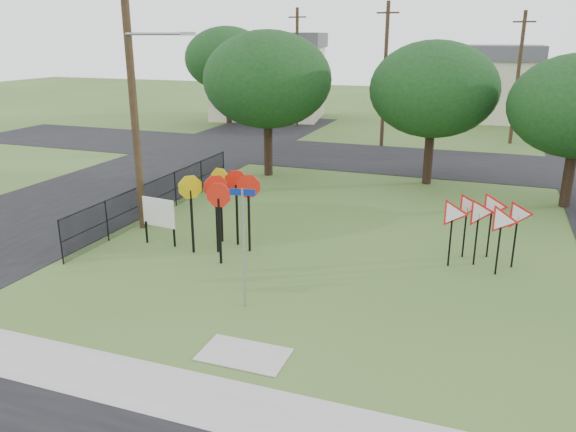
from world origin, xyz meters
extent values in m
plane|color=#385B22|center=(0.00, 0.00, 0.00)|extent=(140.00, 140.00, 0.00)
cube|color=#9A9A92|center=(0.00, -4.20, 0.01)|extent=(30.00, 1.60, 0.02)
cube|color=black|center=(-12.00, 10.00, 0.01)|extent=(8.00, 50.00, 0.02)
cube|color=black|center=(0.00, 20.00, 0.01)|extent=(60.00, 8.00, 0.02)
cube|color=#9A9A92|center=(0.00, -2.40, 0.01)|extent=(2.00, 1.20, 0.02)
cylinder|color=#919499|center=(-0.98, -0.16, 1.63)|extent=(0.07, 0.07, 3.26)
cube|color=navy|center=(-0.98, -0.16, 3.17)|extent=(0.67, 0.13, 0.17)
cube|color=black|center=(-3.47, 3.17, 1.08)|extent=(0.06, 0.06, 2.15)
cube|color=black|center=(-2.50, 3.60, 1.08)|extent=(0.06, 0.06, 2.15)
cube|color=black|center=(-2.93, 2.31, 1.08)|extent=(0.06, 0.06, 2.15)
cube|color=black|center=(-4.22, 2.85, 1.08)|extent=(0.06, 0.06, 2.15)
cube|color=black|center=(-3.79, 4.14, 1.08)|extent=(0.06, 0.06, 2.15)
cube|color=black|center=(-3.14, 4.03, 1.08)|extent=(0.06, 0.06, 2.15)
cube|color=black|center=(3.91, 4.58, 0.85)|extent=(0.06, 0.06, 1.70)
cube|color=black|center=(4.67, 4.96, 0.85)|extent=(0.06, 0.06, 1.70)
cube|color=black|center=(5.33, 4.39, 0.85)|extent=(0.06, 0.06, 1.70)
cube|color=black|center=(4.29, 5.52, 0.85)|extent=(0.06, 0.06, 1.70)
cube|color=black|center=(5.04, 5.81, 0.85)|extent=(0.06, 0.06, 1.70)
cube|color=black|center=(5.80, 5.15, 0.85)|extent=(0.06, 0.06, 1.70)
cube|color=black|center=(-6.22, 3.11, 0.39)|extent=(0.06, 0.06, 0.78)
cube|color=black|center=(-5.10, 3.11, 0.39)|extent=(0.06, 0.06, 0.78)
cube|color=silver|center=(-5.66, 3.11, 1.17)|extent=(1.33, 0.20, 1.00)
cylinder|color=#402F1D|center=(-7.30, 4.50, 5.00)|extent=(0.28, 0.28, 10.00)
cylinder|color=#919499|center=(-6.10, 4.40, 7.00)|extent=(2.40, 0.10, 0.10)
cube|color=#919499|center=(-4.90, 4.40, 7.00)|extent=(0.50, 0.18, 0.12)
cylinder|color=#402F1D|center=(-2.00, 24.00, 4.50)|extent=(0.24, 0.24, 9.00)
cube|color=#402F1D|center=(-2.00, 24.00, 8.30)|extent=(1.40, 0.10, 0.10)
cylinder|color=#402F1D|center=(6.00, 28.00, 4.25)|extent=(0.24, 0.24, 8.50)
cube|color=#402F1D|center=(6.00, 28.00, 7.80)|extent=(1.40, 0.10, 0.10)
cylinder|color=#402F1D|center=(-10.00, 30.00, 4.50)|extent=(0.24, 0.24, 9.00)
cube|color=#402F1D|center=(-10.00, 30.00, 8.30)|extent=(1.40, 0.10, 0.10)
cylinder|color=black|center=(-7.60, 0.50, 0.75)|extent=(0.05, 0.05, 1.50)
cylinder|color=black|center=(-7.60, 2.80, 0.75)|extent=(0.05, 0.05, 1.50)
cylinder|color=black|center=(-7.60, 5.10, 0.75)|extent=(0.05, 0.05, 1.50)
cylinder|color=black|center=(-7.60, 7.40, 0.75)|extent=(0.05, 0.05, 1.50)
cylinder|color=black|center=(-7.60, 9.70, 0.75)|extent=(0.05, 0.05, 1.50)
cylinder|color=black|center=(-7.60, 12.00, 0.75)|extent=(0.05, 0.05, 1.50)
cube|color=black|center=(-7.60, 6.25, 1.46)|extent=(0.03, 11.50, 0.03)
cube|color=black|center=(-7.60, 6.25, 0.75)|extent=(0.03, 11.50, 0.03)
cube|color=black|center=(-7.60, 6.25, 0.75)|extent=(0.01, 11.50, 1.50)
cube|color=beige|center=(-14.00, 34.00, 3.00)|extent=(10.08, 8.46, 6.00)
cube|color=#505056|center=(-14.00, 34.00, 6.60)|extent=(10.58, 8.88, 1.20)
cube|color=beige|center=(4.00, 40.00, 2.50)|extent=(8.00, 8.00, 5.00)
cube|color=#505056|center=(4.00, 40.00, 5.60)|extent=(8.40, 8.40, 1.20)
cylinder|color=black|center=(-6.00, 14.00, 1.31)|extent=(0.44, 0.44, 2.62)
ellipsoid|color=black|center=(-6.00, 14.00, 4.87)|extent=(6.40, 6.40, 4.80)
cylinder|color=black|center=(2.00, 15.00, 1.22)|extent=(0.44, 0.44, 2.45)
ellipsoid|color=black|center=(2.00, 15.00, 4.55)|extent=(6.00, 6.00, 4.50)
cylinder|color=black|center=(8.00, 13.00, 1.14)|extent=(0.44, 0.44, 2.27)
cylinder|color=black|center=(-16.00, 30.00, 1.40)|extent=(0.44, 0.44, 2.80)
ellipsoid|color=black|center=(-16.00, 30.00, 5.18)|extent=(6.80, 6.80, 5.10)
camera|label=1|loc=(4.78, -12.57, 6.92)|focal=35.00mm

